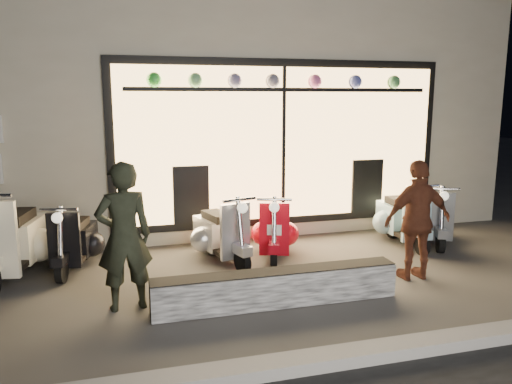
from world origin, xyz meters
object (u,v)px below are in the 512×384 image
graffiti_barrier (277,288)px  man (124,237)px  woman (418,220)px  scooter_red (275,230)px  scooter_silver (219,233)px

graffiti_barrier → man: 1.76m
man → woman: (3.57, -0.03, -0.05)m
scooter_red → man: 2.62m
graffiti_barrier → man: man is taller
woman → man: bearing=0.5°
scooter_red → man: (-2.15, -1.43, 0.44)m
man → woman: 3.57m
graffiti_barrier → woman: size_ratio=1.82×
graffiti_barrier → scooter_red: 1.87m
scooter_silver → scooter_red: 0.84m
man → scooter_silver: bearing=-140.1°
graffiti_barrier → woman: 2.06m
graffiti_barrier → woman: woman is taller
graffiti_barrier → scooter_red: scooter_red is taller
scooter_red → man: bearing=-127.8°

